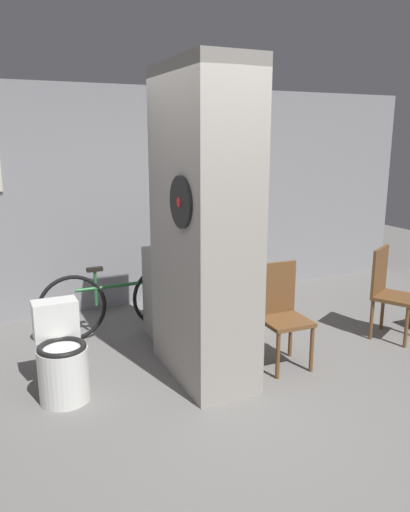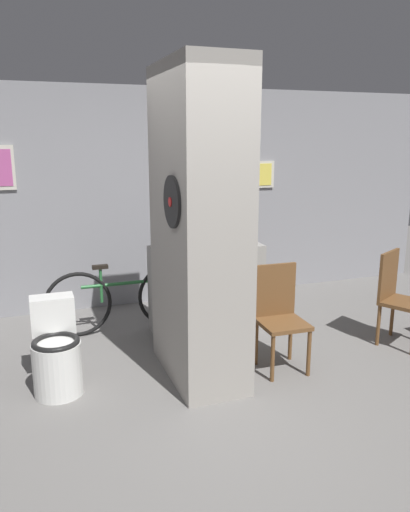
{
  "view_description": "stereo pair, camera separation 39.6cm",
  "coord_description": "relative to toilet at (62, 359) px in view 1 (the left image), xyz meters",
  "views": [
    {
      "loc": [
        -1.69,
        -3.12,
        2.03
      ],
      "look_at": [
        0.19,
        0.95,
        0.95
      ],
      "focal_mm": 35.0,
      "sensor_mm": 36.0,
      "label": 1
    },
    {
      "loc": [
        -1.33,
        -3.27,
        2.03
      ],
      "look_at": [
        0.19,
        0.95,
        0.95
      ],
      "focal_mm": 35.0,
      "sensor_mm": 36.0,
      "label": 2
    }
  ],
  "objects": [
    {
      "name": "pillar_center",
      "position": [
        1.19,
        -0.09,
        0.98
      ],
      "size": [
        0.58,
        1.11,
        2.6
      ],
      "color": "gray",
      "rests_on": "ground_plane"
    },
    {
      "name": "wall_back",
      "position": [
        1.2,
        1.98,
        0.99
      ],
      "size": [
        8.0,
        0.09,
        2.6
      ],
      "color": "gray",
      "rests_on": "ground_plane"
    },
    {
      "name": "bicycle",
      "position": [
        0.77,
        1.1,
        0.04
      ],
      "size": [
        1.67,
        0.42,
        0.75
      ],
      "color": "black",
      "rests_on": "ground_plane"
    },
    {
      "name": "toilet",
      "position": [
        0.0,
        0.0,
        0.0
      ],
      "size": [
        0.39,
        0.55,
        0.74
      ],
      "color": "silver",
      "rests_on": "ground_plane"
    },
    {
      "name": "counter_shelf",
      "position": [
        1.6,
        0.85,
        0.14
      ],
      "size": [
        1.17,
        0.44,
        0.92
      ],
      "color": "gray",
      "rests_on": "ground_plane"
    },
    {
      "name": "chair_near_pillar",
      "position": [
        1.9,
        -0.22,
        0.19
      ],
      "size": [
        0.41,
        0.41,
        0.93
      ],
      "rotation": [
        0.0,
        0.0,
        -0.03
      ],
      "color": "brown",
      "rests_on": "ground_plane"
    },
    {
      "name": "ground_plane",
      "position": [
        1.2,
        -0.65,
        -0.32
      ],
      "size": [
        14.0,
        14.0,
        0.0
      ],
      "primitive_type": "plane",
      "color": "slate"
    },
    {
      "name": "chair_by_doorway",
      "position": [
        3.25,
        -0.14,
        0.19
      ],
      "size": [
        0.54,
        0.54,
        0.93
      ],
      "rotation": [
        0.0,
        0.0,
        0.49
      ],
      "color": "brown",
      "rests_on": "ground_plane"
    },
    {
      "name": "bottle_tall",
      "position": [
        1.5,
        0.9,
        0.7
      ],
      "size": [
        0.09,
        0.09,
        0.27
      ],
      "color": "silver",
      "rests_on": "counter_shelf"
    }
  ]
}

